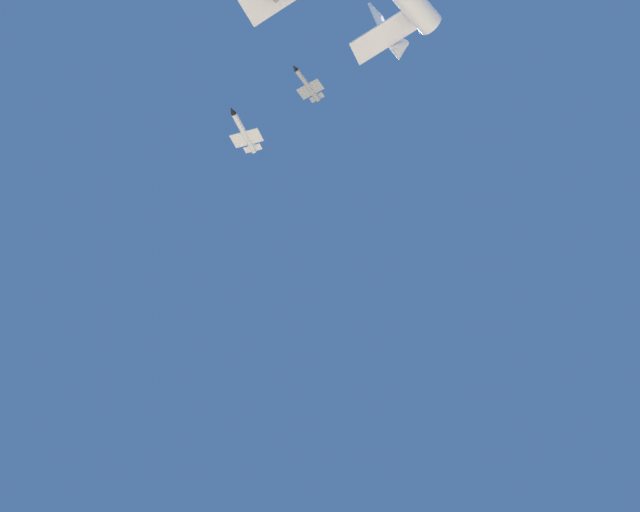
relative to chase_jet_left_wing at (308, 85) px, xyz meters
The scene contains 2 objects.
chase_jet_left_wing is the anchor object (origin of this frame).
chase_jet_trailing 43.36m from the chase_jet_left_wing, ahead, with size 13.09×12.57×4.00m.
Camera 1 is at (40.17, 91.00, 1.74)m, focal length 32.94 mm.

